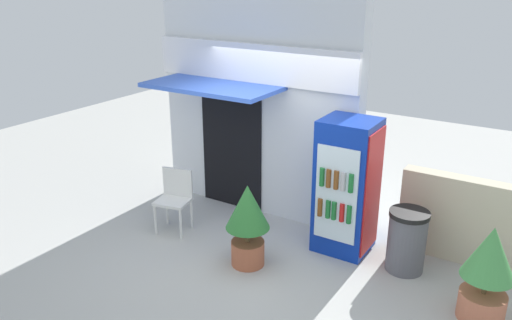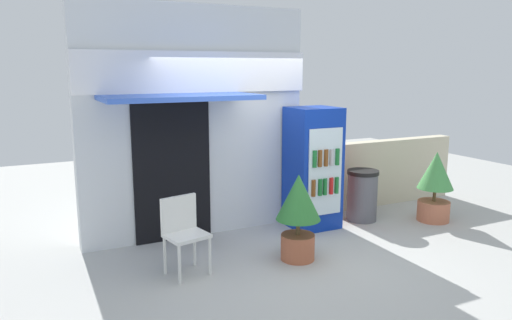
{
  "view_description": "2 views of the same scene",
  "coord_description": "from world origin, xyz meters",
  "px_view_note": "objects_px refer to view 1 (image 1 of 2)",
  "views": [
    {
      "loc": [
        3.32,
        -4.95,
        3.53
      ],
      "look_at": [
        -0.07,
        0.47,
        1.17
      ],
      "focal_mm": 36.06,
      "sensor_mm": 36.0,
      "label": 1
    },
    {
      "loc": [
        -2.79,
        -5.05,
        2.36
      ],
      "look_at": [
        -0.16,
        0.31,
        1.22
      ],
      "focal_mm": 33.86,
      "sensor_mm": 36.0,
      "label": 2
    }
  ],
  "objects_px": {
    "plastic_chair": "(175,195)",
    "potted_plant_curbside": "(488,269)",
    "trash_bin": "(407,241)",
    "drink_cooler": "(347,187)",
    "potted_plant_near_shop": "(248,218)"
  },
  "relations": [
    {
      "from": "plastic_chair",
      "to": "potted_plant_curbside",
      "type": "relative_size",
      "value": 0.82
    },
    {
      "from": "potted_plant_curbside",
      "to": "trash_bin",
      "type": "bearing_deg",
      "value": 151.93
    },
    {
      "from": "drink_cooler",
      "to": "plastic_chair",
      "type": "distance_m",
      "value": 2.42
    },
    {
      "from": "drink_cooler",
      "to": "potted_plant_near_shop",
      "type": "bearing_deg",
      "value": -130.43
    },
    {
      "from": "plastic_chair",
      "to": "potted_plant_curbside",
      "type": "bearing_deg",
      "value": 2.12
    },
    {
      "from": "plastic_chair",
      "to": "potted_plant_near_shop",
      "type": "height_order",
      "value": "potted_plant_near_shop"
    },
    {
      "from": "plastic_chair",
      "to": "potted_plant_near_shop",
      "type": "distance_m",
      "value": 1.42
    },
    {
      "from": "trash_bin",
      "to": "potted_plant_near_shop",
      "type": "bearing_deg",
      "value": -151.67
    },
    {
      "from": "drink_cooler",
      "to": "trash_bin",
      "type": "height_order",
      "value": "drink_cooler"
    },
    {
      "from": "drink_cooler",
      "to": "potted_plant_curbside",
      "type": "distance_m",
      "value": 1.97
    },
    {
      "from": "potted_plant_near_shop",
      "to": "drink_cooler",
      "type": "bearing_deg",
      "value": 49.57
    },
    {
      "from": "trash_bin",
      "to": "drink_cooler",
      "type": "bearing_deg",
      "value": 174.03
    },
    {
      "from": "potted_plant_near_shop",
      "to": "potted_plant_curbside",
      "type": "bearing_deg",
      "value": 8.51
    },
    {
      "from": "drink_cooler",
      "to": "potted_plant_curbside",
      "type": "relative_size",
      "value": 1.64
    },
    {
      "from": "plastic_chair",
      "to": "potted_plant_near_shop",
      "type": "bearing_deg",
      "value": -10.36
    }
  ]
}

